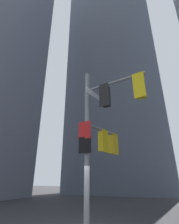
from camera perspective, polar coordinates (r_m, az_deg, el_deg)
building_mid_block at (r=41.28m, az=9.02°, el=14.30°), size 16.46×16.46×52.37m
signal_pole_assembly at (r=8.10m, az=4.64°, el=-5.35°), size 3.26×3.12×7.16m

